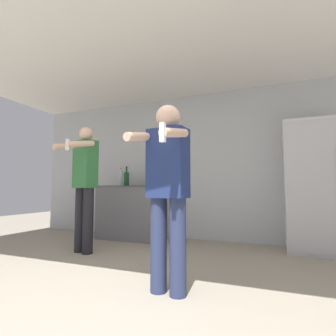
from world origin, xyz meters
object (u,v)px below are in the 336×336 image
object	(u,v)px
bottle_amber_bourbon	(126,178)
person_woman_foreground	(168,186)
refrigerator	(314,186)
bottle_clear_vodka	(121,178)
person_man_side	(84,182)
bottle_dark_rum	(147,179)

from	to	relation	value
bottle_amber_bourbon	person_woman_foreground	world-z (taller)	person_woman_foreground
refrigerator	bottle_amber_bourbon	xyz separation A→B (m)	(-2.97, -0.06, 0.15)
bottle_clear_vodka	person_woman_foreground	size ratio (longest dim) A/B	0.20
person_man_side	bottle_clear_vodka	bearing A→B (deg)	96.21
bottle_clear_vodka	person_man_side	world-z (taller)	person_man_side
refrigerator	bottle_dark_rum	bearing A→B (deg)	-178.69
refrigerator	person_woman_foreground	xyz separation A→B (m)	(-1.37, -2.07, -0.02)
refrigerator	bottle_clear_vodka	distance (m)	3.09
bottle_amber_bourbon	person_man_side	world-z (taller)	person_man_side
refrigerator	bottle_amber_bourbon	world-z (taller)	refrigerator
bottle_amber_bourbon	person_woman_foreground	bearing A→B (deg)	-51.49
refrigerator	person_woman_foreground	world-z (taller)	refrigerator
bottle_amber_bourbon	bottle_dark_rum	bearing A→B (deg)	0.00
bottle_clear_vodka	person_woman_foreground	xyz separation A→B (m)	(1.72, -2.01, -0.17)
bottle_clear_vodka	bottle_dark_rum	bearing A→B (deg)	0.00
refrigerator	bottle_amber_bourbon	size ratio (longest dim) A/B	5.16
bottle_clear_vodka	refrigerator	bearing A→B (deg)	1.08
bottle_clear_vodka	person_man_side	xyz separation A→B (m)	(0.12, -1.14, -0.10)
refrigerator	person_man_side	world-z (taller)	refrigerator
refrigerator	person_man_side	bearing A→B (deg)	-158.05
refrigerator	bottle_dark_rum	xyz separation A→B (m)	(-2.55, -0.06, 0.13)
bottle_amber_bourbon	person_man_side	bearing A→B (deg)	-89.84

